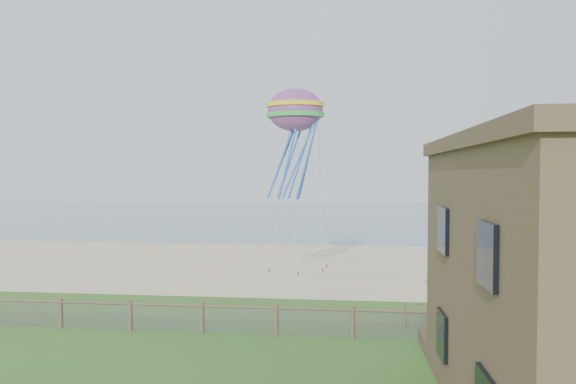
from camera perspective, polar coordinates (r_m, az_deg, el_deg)
name	(u,v)px	position (r m, az deg, el deg)	size (l,w,h in m)	color
sand_beach	(306,265)	(36.55, 1.98, -8.06)	(72.00, 20.00, 0.02)	tan
ocean	(326,215)	(80.19, 4.28, -2.57)	(160.00, 68.00, 0.02)	slate
chainlink_fence	(276,322)	(20.90, -1.33, -14.22)	(36.20, 0.20, 1.25)	#4C352B
picnic_table	(457,339)	(20.24, 18.27, -15.24)	(2.02, 1.53, 0.85)	brown
octopus_kite	(295,141)	(30.06, 0.80, 5.70)	(3.39, 2.39, 6.98)	#E74624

